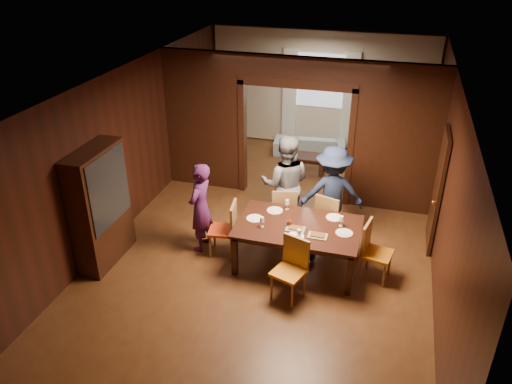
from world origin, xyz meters
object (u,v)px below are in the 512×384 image
(sofa, at_px, (309,144))
(coffee_table, at_px, (308,164))
(person_grey, at_px, (285,184))
(chair_near, at_px, (289,271))
(hutch, at_px, (100,207))
(dining_table, at_px, (298,245))
(person_purple, at_px, (201,207))
(chair_left, at_px, (222,229))
(chair_right, at_px, (378,252))
(chair_far_l, at_px, (284,210))
(person_navy, at_px, (332,193))
(chair_far_r, at_px, (331,217))

(sofa, relative_size, coffee_table, 2.17)
(person_grey, bearing_deg, chair_near, 94.71)
(coffee_table, bearing_deg, hutch, -121.18)
(person_grey, height_order, coffee_table, person_grey)
(sofa, relative_size, dining_table, 0.88)
(person_purple, distance_m, dining_table, 1.75)
(person_purple, bearing_deg, chair_left, 86.93)
(person_purple, bearing_deg, coffee_table, 167.22)
(person_purple, bearing_deg, sofa, 173.22)
(person_grey, xyz_separation_m, chair_right, (1.74, -1.05, -0.44))
(coffee_table, bearing_deg, dining_table, -82.10)
(chair_far_l, bearing_deg, coffee_table, -104.04)
(person_navy, bearing_deg, chair_left, 18.57)
(dining_table, relative_size, chair_near, 2.04)
(person_grey, xyz_separation_m, hutch, (-2.65, -1.76, 0.07))
(sofa, relative_size, chair_left, 1.79)
(dining_table, bearing_deg, chair_right, 0.19)
(chair_far_l, height_order, hutch, hutch)
(dining_table, distance_m, hutch, 3.26)
(hutch, bearing_deg, coffee_table, 58.82)
(person_purple, distance_m, chair_far_r, 2.28)
(chair_far_l, bearing_deg, sofa, -101.75)
(person_grey, height_order, person_navy, person_grey)
(chair_far_r, bearing_deg, dining_table, 82.48)
(chair_right, relative_size, chair_far_l, 1.00)
(sofa, distance_m, chair_far_l, 3.77)
(chair_left, xyz_separation_m, hutch, (-1.81, -0.70, 0.52))
(person_grey, height_order, hutch, hutch)
(dining_table, distance_m, chair_near, 0.86)
(person_grey, bearing_deg, person_navy, 170.29)
(sofa, height_order, hutch, hutch)
(person_purple, height_order, coffee_table, person_purple)
(person_purple, bearing_deg, person_grey, 134.86)
(dining_table, distance_m, coffee_table, 3.65)
(dining_table, bearing_deg, sofa, 98.26)
(person_purple, bearing_deg, chair_right, 94.92)
(coffee_table, height_order, chair_far_r, chair_far_r)
(person_grey, xyz_separation_m, sofa, (-0.20, 3.59, -0.67))
(person_purple, xyz_separation_m, sofa, (1.03, 4.59, -0.54))
(sofa, height_order, dining_table, dining_table)
(chair_left, height_order, chair_far_l, same)
(person_navy, distance_m, dining_table, 1.22)
(hutch, bearing_deg, person_purple, 28.26)
(person_grey, bearing_deg, person_purple, 28.76)
(chair_far_r, bearing_deg, chair_left, 44.87)
(sofa, distance_m, dining_table, 4.69)
(chair_right, bearing_deg, coffee_table, 37.26)
(chair_near, bearing_deg, person_navy, 99.22)
(coffee_table, bearing_deg, person_purple, -108.61)
(chair_left, bearing_deg, hutch, -77.53)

